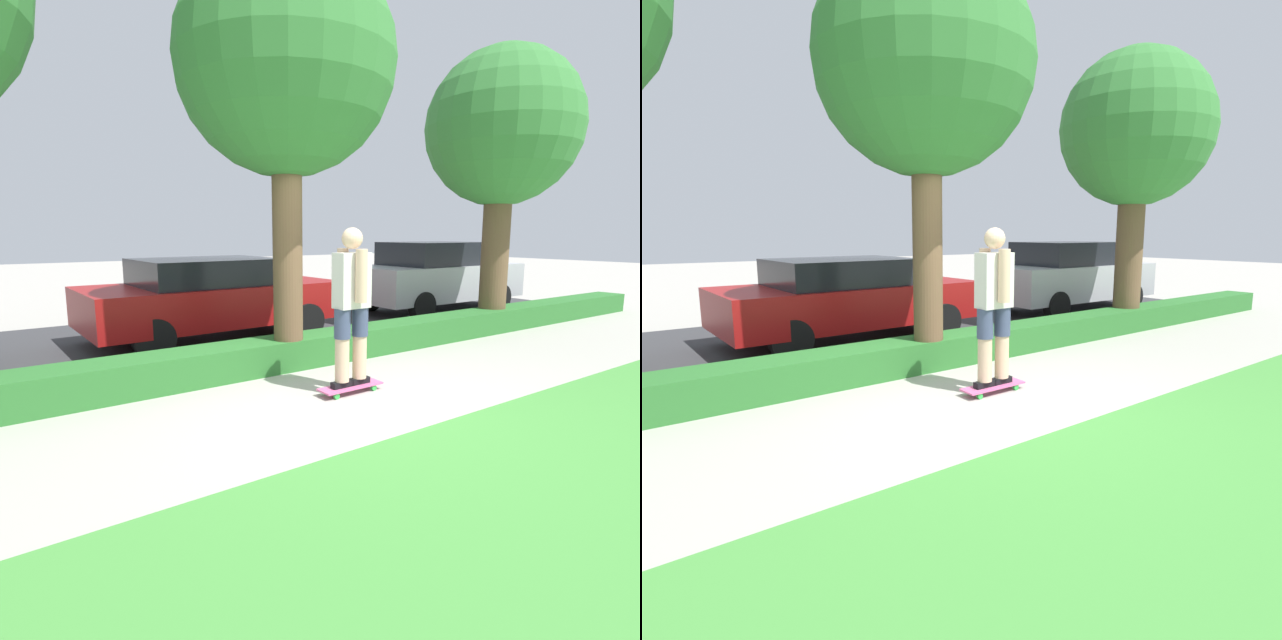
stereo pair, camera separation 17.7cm
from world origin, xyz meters
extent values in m
plane|color=#ADA89E|center=(0.00, 0.00, 0.00)|extent=(60.00, 60.00, 0.00)
cube|color=#38383A|center=(0.00, 4.20, 0.00)|extent=(18.40, 5.00, 0.01)
cube|color=#2D702D|center=(0.00, 1.60, 0.20)|extent=(18.40, 0.60, 0.40)
cube|color=#DB5B93|center=(0.27, 0.23, 0.08)|extent=(0.79, 0.24, 0.02)
cylinder|color=green|center=(0.54, 0.14, 0.03)|extent=(0.07, 0.04, 0.07)
cylinder|color=green|center=(0.54, 0.32, 0.03)|extent=(0.07, 0.04, 0.07)
cylinder|color=green|center=(0.01, 0.14, 0.03)|extent=(0.07, 0.04, 0.07)
cylinder|color=green|center=(0.01, 0.32, 0.03)|extent=(0.07, 0.04, 0.07)
cube|color=black|center=(0.15, 0.23, 0.12)|extent=(0.26, 0.09, 0.07)
cylinder|color=beige|center=(0.15, 0.23, 0.57)|extent=(0.16, 0.16, 0.82)
cylinder|color=#3D4766|center=(0.15, 0.23, 0.81)|extent=(0.18, 0.18, 0.33)
cube|color=black|center=(0.40, 0.23, 0.12)|extent=(0.26, 0.09, 0.07)
cylinder|color=beige|center=(0.40, 0.23, 0.57)|extent=(0.16, 0.16, 0.82)
cylinder|color=#3D4766|center=(0.40, 0.23, 0.81)|extent=(0.18, 0.18, 0.33)
cube|color=silver|center=(0.27, 0.23, 1.28)|extent=(0.39, 0.21, 0.61)
cylinder|color=beige|center=(0.27, 0.06, 1.34)|extent=(0.13, 0.13, 0.57)
cylinder|color=beige|center=(0.27, 0.39, 1.34)|extent=(0.13, 0.13, 0.57)
sphere|color=beige|center=(0.27, 0.23, 1.74)|extent=(0.23, 0.23, 0.23)
cylinder|color=brown|center=(0.23, 1.49, 1.54)|extent=(0.39, 0.39, 3.08)
sphere|color=#387F38|center=(0.23, 1.49, 3.82)|extent=(2.69, 2.69, 2.69)
cylinder|color=brown|center=(4.83, 1.71, 1.44)|extent=(0.49, 0.49, 2.88)
sphere|color=#387F38|center=(4.83, 1.71, 3.63)|extent=(2.72, 2.72, 2.72)
cube|color=maroon|center=(0.22, 3.95, 0.62)|extent=(4.28, 2.12, 0.64)
cube|color=black|center=(0.09, 3.95, 1.16)|extent=(2.25, 1.82, 0.43)
cylinder|color=black|center=(1.53, 3.04, 0.30)|extent=(0.60, 0.24, 0.60)
cylinder|color=black|center=(1.53, 4.87, 0.30)|extent=(0.60, 0.24, 0.60)
cylinder|color=black|center=(-1.09, 3.04, 0.30)|extent=(0.60, 0.24, 0.60)
cylinder|color=black|center=(-1.09, 4.87, 0.30)|extent=(0.60, 0.24, 0.60)
cube|color=#B7B7BC|center=(5.70, 3.90, 0.69)|extent=(4.18, 1.83, 0.77)
cube|color=black|center=(5.58, 3.90, 1.33)|extent=(2.18, 1.60, 0.52)
cylinder|color=black|center=(6.99, 3.07, 0.30)|extent=(0.61, 0.22, 0.61)
cylinder|color=black|center=(6.99, 4.73, 0.30)|extent=(0.61, 0.22, 0.61)
cylinder|color=black|center=(4.41, 3.07, 0.30)|extent=(0.61, 0.22, 0.61)
cylinder|color=black|center=(4.41, 4.73, 0.30)|extent=(0.61, 0.22, 0.61)
camera|label=1|loc=(-3.14, -4.05, 1.80)|focal=28.00mm
camera|label=2|loc=(-3.28, -3.94, 1.80)|focal=28.00mm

